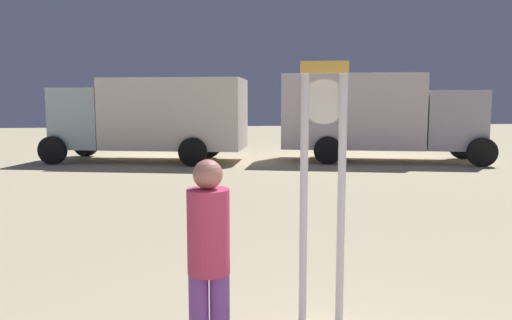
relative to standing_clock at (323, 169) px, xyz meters
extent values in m
cylinder|color=white|center=(-0.16, 0.04, -0.29)|extent=(0.07, 0.07, 2.23)
cylinder|color=white|center=(0.15, -0.06, -0.29)|extent=(0.07, 0.07, 2.23)
cube|color=gold|center=(0.00, -0.01, 0.87)|extent=(0.41, 0.20, 0.10)
cylinder|color=white|center=(0.01, 0.02, 0.58)|extent=(0.38, 0.15, 0.38)
cube|color=black|center=(0.01, 0.05, 0.58)|extent=(0.06, 0.03, 0.09)
cube|color=black|center=(0.01, 0.05, 0.58)|extent=(0.08, 0.03, 0.14)
cylinder|color=#BC3556|center=(-1.05, -0.67, -0.33)|extent=(0.30, 0.30, 0.61)
sphere|color=#AA695E|center=(-1.05, -0.67, 0.08)|extent=(0.21, 0.21, 0.21)
cube|color=silver|center=(-1.11, 12.77, 0.20)|extent=(5.04, 3.52, 2.32)
cube|color=#AFC4C5|center=(-4.15, 13.64, 0.05)|extent=(2.20, 2.61, 2.01)
cube|color=black|center=(-4.95, 13.87, 0.45)|extent=(0.55, 1.82, 0.88)
cylinder|color=black|center=(-4.41, 14.96, -0.95)|extent=(0.93, 0.49, 0.90)
cylinder|color=black|center=(-5.07, 12.66, -0.95)|extent=(0.93, 0.49, 0.90)
cylinder|color=black|center=(0.04, 13.68, -0.95)|extent=(0.93, 0.49, 0.90)
cylinder|color=black|center=(-0.62, 11.38, -0.95)|extent=(0.93, 0.49, 0.90)
cube|color=silver|center=(4.77, 11.95, 0.28)|extent=(5.04, 3.42, 2.47)
cube|color=#B9B7BC|center=(7.89, 10.97, 0.01)|extent=(2.36, 2.49, 1.92)
cube|color=black|center=(8.78, 10.69, 0.39)|extent=(0.54, 1.64, 0.85)
cylinder|color=black|center=(8.22, 9.73, -0.95)|extent=(0.93, 0.51, 0.90)
cylinder|color=black|center=(8.87, 11.80, -0.95)|extent=(0.93, 0.51, 0.90)
cylinder|color=black|center=(3.69, 11.15, -0.95)|extent=(0.93, 0.51, 0.90)
cylinder|color=black|center=(4.35, 13.23, -0.95)|extent=(0.93, 0.51, 0.90)
camera|label=1|loc=(-1.30, -4.10, 0.57)|focal=34.71mm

